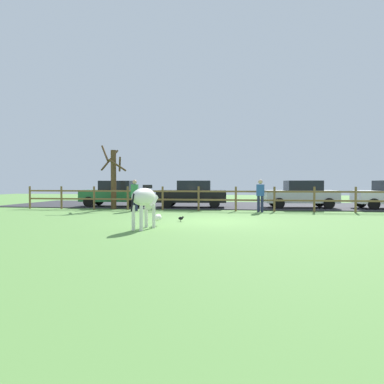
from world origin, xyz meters
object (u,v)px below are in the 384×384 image
at_px(parked_car_black, 193,194).
at_px(zebra, 145,200).
at_px(crow_on_grass, 181,218).
at_px(parked_car_silver, 301,194).
at_px(visitor_right_of_tree, 260,194).
at_px(visitor_left_of_tree, 135,194).
at_px(bare_tree, 113,177).
at_px(parked_car_green, 116,193).

bearing_deg(parked_car_black, zebra, -90.33).
height_order(zebra, crow_on_grass, zebra).
xyz_separation_m(parked_car_silver, visitor_right_of_tree, (-2.39, -2.84, 0.06)).
distance_m(zebra, parked_car_black, 9.38).
xyz_separation_m(parked_car_silver, parked_car_black, (-6.22, -0.49, 0.00)).
bearing_deg(visitor_left_of_tree, visitor_right_of_tree, 2.66).
distance_m(bare_tree, parked_car_black, 4.65).
relative_size(parked_car_green, parked_car_black, 1.00).
bearing_deg(bare_tree, visitor_left_of_tree, -34.59).
distance_m(bare_tree, parked_car_silver, 10.74).
relative_size(crow_on_grass, visitor_left_of_tree, 0.13).
bearing_deg(visitor_right_of_tree, parked_car_silver, 49.99).
height_order(visitor_left_of_tree, visitor_right_of_tree, same).
bearing_deg(crow_on_grass, visitor_right_of_tree, 56.68).
xyz_separation_m(parked_car_black, visitor_left_of_tree, (-2.66, -2.66, 0.06)).
xyz_separation_m(crow_on_grass, visitor_right_of_tree, (3.15, 4.79, 0.78)).
distance_m(parked_car_green, visitor_right_of_tree, 8.99).
relative_size(zebra, visitor_left_of_tree, 1.17).
height_order(parked_car_green, parked_car_black, same).
xyz_separation_m(crow_on_grass, visitor_left_of_tree, (-3.34, 4.49, 0.78)).
xyz_separation_m(parked_car_silver, parked_car_green, (-11.03, -0.36, 0.00)).
xyz_separation_m(bare_tree, visitor_right_of_tree, (8.12, -0.82, -0.93)).
height_order(parked_car_silver, parked_car_black, same).
height_order(parked_car_silver, visitor_left_of_tree, visitor_left_of_tree).
bearing_deg(parked_car_green, parked_car_black, -1.46).
height_order(parked_car_green, visitor_left_of_tree, visitor_left_of_tree).
distance_m(parked_car_silver, parked_car_black, 6.24).
xyz_separation_m(zebra, visitor_left_of_tree, (-2.60, 6.72, -0.02)).
relative_size(crow_on_grass, parked_car_silver, 0.05).
relative_size(bare_tree, parked_car_black, 0.88).
distance_m(bare_tree, crow_on_grass, 7.68).
bearing_deg(crow_on_grass, zebra, -108.38).
distance_m(parked_car_silver, visitor_right_of_tree, 3.71).
relative_size(zebra, visitor_right_of_tree, 1.17).
bearing_deg(bare_tree, visitor_right_of_tree, -5.76).
height_order(crow_on_grass, visitor_left_of_tree, visitor_left_of_tree).
bearing_deg(parked_car_black, parked_car_green, 178.54).
bearing_deg(parked_car_green, parked_car_silver, 1.89).
bearing_deg(bare_tree, parked_car_black, 19.76).
height_order(bare_tree, crow_on_grass, bare_tree).
bearing_deg(zebra, crow_on_grass, 71.62).
xyz_separation_m(bare_tree, visitor_left_of_tree, (1.62, -1.12, -0.93)).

